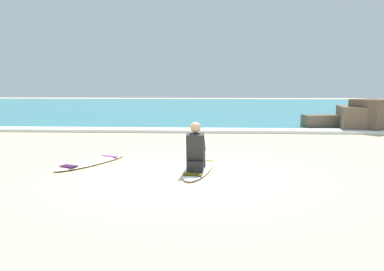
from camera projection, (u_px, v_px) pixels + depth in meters
ground_plane at (175, 177)px, 7.85m from camera, size 80.00×80.00×0.00m
sea at (205, 108)px, 28.50m from camera, size 80.00×28.00×0.10m
breaking_foam at (195, 130)px, 14.93m from camera, size 80.00×0.90×0.11m
surfboard_main at (199, 168)px, 8.49m from camera, size 0.78×2.43×0.08m
surfer_seated at (196, 151)px, 8.11m from camera, size 0.38×0.71×0.95m
surfboard_spare_near at (92, 162)px, 9.11m from camera, size 1.38×2.20×0.08m
rock_outcrop_distant at (360, 117)px, 15.30m from camera, size 3.43×2.11×1.17m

